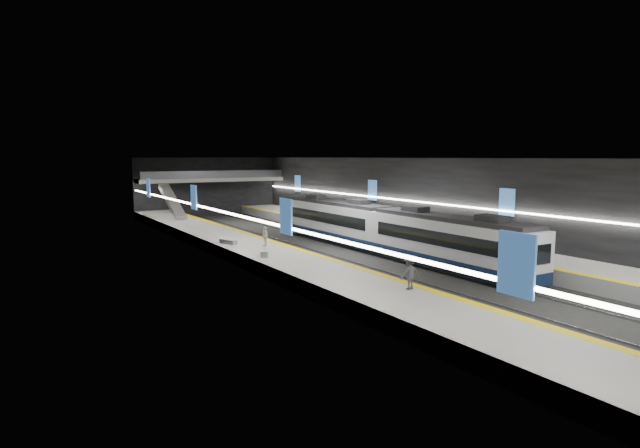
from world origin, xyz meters
TOP-DOWN VIEW (x-y plane):
  - ground at (0.00, 0.00)m, footprint 70.00×70.00m
  - ceiling at (0.00, 0.00)m, footprint 20.00×70.00m
  - wall_left at (-10.00, 0.00)m, footprint 0.04×70.00m
  - wall_right at (10.00, 0.00)m, footprint 0.04×70.00m
  - wall_back at (0.00, 35.00)m, footprint 20.00×0.04m
  - platform_left at (-7.50, 0.00)m, footprint 5.00×70.00m
  - tile_surface_left at (-7.50, 0.00)m, footprint 5.00×70.00m
  - tactile_strip_left at (-5.30, 0.00)m, footprint 0.60×70.00m
  - platform_right at (7.50, 0.00)m, footprint 5.00×70.00m
  - tile_surface_right at (7.50, 0.00)m, footprint 5.00×70.00m
  - tactile_strip_right at (5.30, 0.00)m, footprint 0.60×70.00m
  - rails at (-0.00, 0.00)m, footprint 6.52×70.00m
  - train at (2.50, -1.79)m, footprint 2.69×30.04m
  - ad_posters at (-0.00, 1.00)m, footprint 19.94×53.50m
  - cove_light_left at (-9.80, 0.00)m, footprint 0.25×68.60m
  - cove_light_right at (9.80, 0.00)m, footprint 0.25×68.60m
  - mezzanine_bridge at (0.00, 32.93)m, footprint 20.00×3.00m
  - escalator at (-7.50, 26.00)m, footprint 1.20×7.50m
  - bench_left_near at (-8.72, -2.13)m, footprint 1.21×1.92m
  - bench_left_far at (-9.04, 4.10)m, footprint 1.03×1.67m
  - bench_right_near at (8.67, -6.87)m, footprint 0.61×2.06m
  - bench_right_far at (9.50, 16.91)m, footprint 0.94×1.94m
  - passenger_right_a at (6.16, 3.61)m, footprint 0.58×0.73m
  - passenger_left_a at (-6.90, 1.52)m, footprint 0.44×0.95m
  - passenger_left_b at (-6.15, -15.14)m, footprint 1.17×0.67m

SIDE VIEW (x-z plane):
  - ground at x=0.00m, z-range 0.00..0.00m
  - rails at x=0.00m, z-range 0.00..0.12m
  - platform_left at x=-7.50m, z-range 0.00..1.00m
  - platform_right at x=7.50m, z-range 0.00..1.00m
  - tile_surface_left at x=-7.50m, z-range 1.00..1.02m
  - tile_surface_right at x=7.50m, z-range 1.00..1.02m
  - tactile_strip_left at x=-5.30m, z-range 1.01..1.03m
  - tactile_strip_right at x=5.30m, z-range 1.01..1.03m
  - bench_left_far at x=-9.04m, z-range 1.00..1.40m
  - bench_left_near at x=-8.72m, z-range 1.00..1.46m
  - bench_right_far at x=9.50m, z-range 1.00..1.46m
  - bench_right_near at x=8.67m, z-range 1.00..1.50m
  - passenger_left_a at x=-6.90m, z-range 1.00..2.59m
  - passenger_right_a at x=6.16m, z-range 1.00..2.73m
  - passenger_left_b at x=-6.15m, z-range 1.00..2.80m
  - train at x=2.50m, z-range 0.40..4.00m
  - escalator at x=-7.50m, z-range 0.94..4.86m
  - cove_light_left at x=-9.80m, z-range 3.74..3.86m
  - cove_light_right at x=9.80m, z-range 3.74..3.86m
  - wall_left at x=-10.00m, z-range 0.00..8.00m
  - wall_right at x=10.00m, z-range 0.00..8.00m
  - wall_back at x=0.00m, z-range 0.00..8.00m
  - ad_posters at x=0.00m, z-range 3.40..5.60m
  - mezzanine_bridge at x=0.00m, z-range 4.29..5.79m
  - ceiling at x=0.00m, z-range 7.98..8.02m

